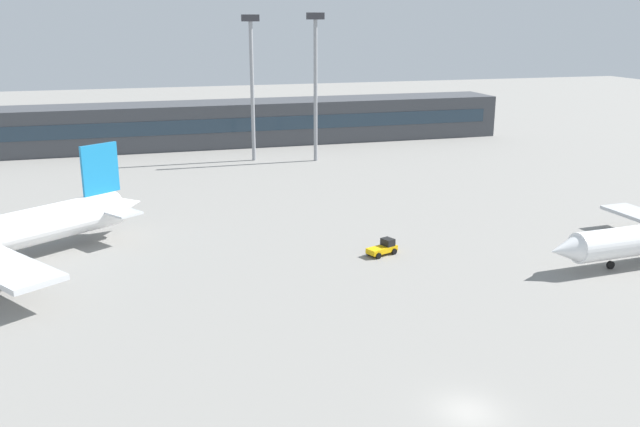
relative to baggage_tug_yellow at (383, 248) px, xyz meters
name	(u,v)px	position (x,y,z in m)	size (l,w,h in m)	color
ground_plane	(313,238)	(-6.03, 8.16, -0.80)	(400.00, 400.00, 0.00)	gray
terminal_building	(230,123)	(-6.03, 75.46, 3.70)	(119.03, 12.13, 9.00)	#3F4247
baggage_tug_yellow	(383,248)	(0.00, 0.00, 0.00)	(3.90, 2.83, 1.75)	#F2B20C
floodlight_tower_west	(252,78)	(-4.30, 57.19, 14.53)	(3.20, 0.80, 26.58)	gray
floodlight_tower_east	(315,77)	(6.85, 53.62, 14.70)	(3.20, 0.80, 26.91)	gray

